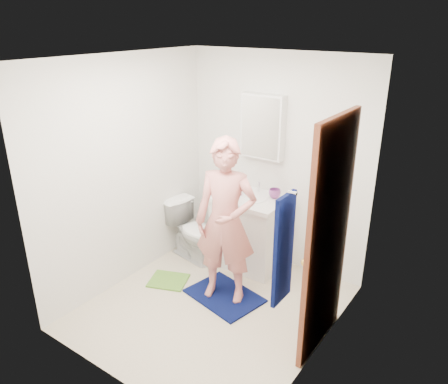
# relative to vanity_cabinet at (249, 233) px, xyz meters

# --- Properties ---
(floor) EXTENTS (2.20, 2.40, 0.02)m
(floor) POSITION_rel_vanity_cabinet_xyz_m (0.15, -0.91, -0.41)
(floor) COLOR beige
(floor) RESTS_ON ground
(ceiling) EXTENTS (2.20, 2.40, 0.02)m
(ceiling) POSITION_rel_vanity_cabinet_xyz_m (0.15, -0.91, 2.01)
(ceiling) COLOR white
(ceiling) RESTS_ON ground
(wall_back) EXTENTS (2.20, 0.02, 2.40)m
(wall_back) POSITION_rel_vanity_cabinet_xyz_m (0.15, 0.30, 0.80)
(wall_back) COLOR silver
(wall_back) RESTS_ON ground
(wall_front) EXTENTS (2.20, 0.02, 2.40)m
(wall_front) POSITION_rel_vanity_cabinet_xyz_m (0.15, -2.12, 0.80)
(wall_front) COLOR silver
(wall_front) RESTS_ON ground
(wall_left) EXTENTS (0.02, 2.40, 2.40)m
(wall_left) POSITION_rel_vanity_cabinet_xyz_m (-0.96, -0.91, 0.80)
(wall_left) COLOR silver
(wall_left) RESTS_ON ground
(wall_right) EXTENTS (0.02, 2.40, 2.40)m
(wall_right) POSITION_rel_vanity_cabinet_xyz_m (1.26, -0.91, 0.80)
(wall_right) COLOR silver
(wall_right) RESTS_ON ground
(vanity_cabinet) EXTENTS (0.75, 0.55, 0.80)m
(vanity_cabinet) POSITION_rel_vanity_cabinet_xyz_m (0.00, 0.00, 0.00)
(vanity_cabinet) COLOR white
(vanity_cabinet) RESTS_ON floor
(countertop) EXTENTS (0.79, 0.59, 0.05)m
(countertop) POSITION_rel_vanity_cabinet_xyz_m (0.00, 0.00, 0.43)
(countertop) COLOR white
(countertop) RESTS_ON vanity_cabinet
(sink_basin) EXTENTS (0.40, 0.40, 0.03)m
(sink_basin) POSITION_rel_vanity_cabinet_xyz_m (0.00, 0.00, 0.44)
(sink_basin) COLOR white
(sink_basin) RESTS_ON countertop
(faucet) EXTENTS (0.03, 0.03, 0.12)m
(faucet) POSITION_rel_vanity_cabinet_xyz_m (0.00, 0.18, 0.51)
(faucet) COLOR silver
(faucet) RESTS_ON countertop
(medicine_cabinet) EXTENTS (0.50, 0.12, 0.70)m
(medicine_cabinet) POSITION_rel_vanity_cabinet_xyz_m (0.00, 0.22, 1.20)
(medicine_cabinet) COLOR white
(medicine_cabinet) RESTS_ON wall_back
(mirror_panel) EXTENTS (0.46, 0.01, 0.66)m
(mirror_panel) POSITION_rel_vanity_cabinet_xyz_m (0.00, 0.16, 1.20)
(mirror_panel) COLOR white
(mirror_panel) RESTS_ON wall_back
(door) EXTENTS (0.05, 0.80, 2.05)m
(door) POSITION_rel_vanity_cabinet_xyz_m (1.22, -0.76, 0.62)
(door) COLOR brown
(door) RESTS_ON ground
(door_knob) EXTENTS (0.07, 0.07, 0.07)m
(door_knob) POSITION_rel_vanity_cabinet_xyz_m (1.18, -1.08, 0.55)
(door_knob) COLOR gold
(door_knob) RESTS_ON door
(towel) EXTENTS (0.03, 0.24, 0.80)m
(towel) POSITION_rel_vanity_cabinet_xyz_m (1.18, -1.48, 0.85)
(towel) COLOR #070F42
(towel) RESTS_ON wall_right
(towel_hook) EXTENTS (0.06, 0.02, 0.02)m
(towel_hook) POSITION_rel_vanity_cabinet_xyz_m (1.22, -1.48, 1.27)
(towel_hook) COLOR silver
(towel_hook) RESTS_ON wall_right
(toilet) EXTENTS (0.74, 0.50, 0.70)m
(toilet) POSITION_rel_vanity_cabinet_xyz_m (-0.62, -0.25, -0.05)
(toilet) COLOR white
(toilet) RESTS_ON floor
(bath_mat) EXTENTS (0.83, 0.67, 0.02)m
(bath_mat) POSITION_rel_vanity_cabinet_xyz_m (0.15, -0.71, -0.39)
(bath_mat) COLOR #070F42
(bath_mat) RESTS_ON floor
(green_rug) EXTENTS (0.50, 0.46, 0.02)m
(green_rug) POSITION_rel_vanity_cabinet_xyz_m (-0.52, -0.83, -0.39)
(green_rug) COLOR #639F35
(green_rug) RESTS_ON floor
(soap_dispenser) EXTENTS (0.11, 0.11, 0.19)m
(soap_dispenser) POSITION_rel_vanity_cabinet_xyz_m (-0.15, -0.05, 0.54)
(soap_dispenser) COLOR #AE5173
(soap_dispenser) RESTS_ON countertop
(toothbrush_cup) EXTENTS (0.16, 0.16, 0.10)m
(toothbrush_cup) POSITION_rel_vanity_cabinet_xyz_m (0.24, 0.13, 0.50)
(toothbrush_cup) COLOR #813B83
(toothbrush_cup) RESTS_ON countertop
(man) EXTENTS (0.71, 0.57, 1.67)m
(man) POSITION_rel_vanity_cabinet_xyz_m (0.16, -0.70, 0.46)
(man) COLOR #D87F79
(man) RESTS_ON bath_mat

